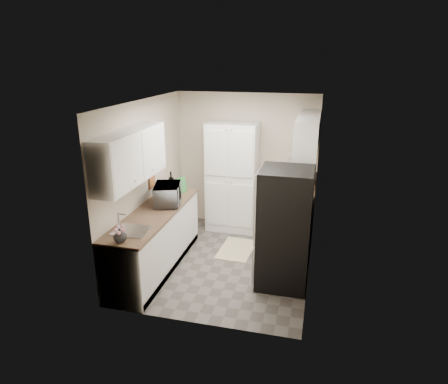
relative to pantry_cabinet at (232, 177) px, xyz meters
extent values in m
plane|color=#56514C|center=(0.20, -1.32, -1.00)|extent=(3.20, 3.20, 0.00)
cube|color=beige|center=(0.20, 0.28, 0.25)|extent=(2.60, 0.04, 2.50)
cube|color=beige|center=(0.20, -2.92, 0.25)|extent=(2.60, 0.04, 2.50)
cube|color=beige|center=(-1.10, -1.32, 0.25)|extent=(0.04, 3.20, 2.50)
cube|color=beige|center=(1.50, -1.32, 0.25)|extent=(0.04, 3.20, 2.50)
cube|color=white|center=(0.20, -1.32, 1.50)|extent=(2.60, 3.20, 0.04)
cube|color=white|center=(-0.93, -2.07, 0.83)|extent=(0.33, 1.60, 0.70)
cube|color=white|center=(1.33, -0.50, 0.89)|extent=(0.33, 1.55, 0.58)
cube|color=#99999E|center=(1.27, -0.93, 0.52)|extent=(0.45, 0.76, 0.13)
cube|color=#B7B7BC|center=(-0.79, -2.47, -0.07)|extent=(0.45, 0.40, 0.02)
cube|color=brown|center=(-1.09, -1.12, 0.18)|extent=(0.02, 0.22, 0.22)
cube|color=white|center=(0.00, 0.00, 0.00)|extent=(0.90, 0.55, 2.00)
cube|color=white|center=(-0.79, -1.75, -0.56)|extent=(0.60, 2.30, 0.88)
cube|color=brown|center=(-0.79, -1.75, -0.10)|extent=(0.63, 2.33, 0.04)
cube|color=white|center=(1.19, -0.12, -0.56)|extent=(0.60, 0.80, 0.88)
cube|color=brown|center=(1.19, -0.12, -0.10)|extent=(0.63, 0.83, 0.04)
cube|color=#B7B7BC|center=(1.17, -0.93, -0.55)|extent=(0.64, 0.76, 0.90)
cube|color=black|center=(1.17, -0.93, -0.08)|extent=(0.66, 0.78, 0.03)
cube|color=black|center=(1.46, -0.93, 0.02)|extent=(0.06, 0.76, 0.22)
cube|color=pink|center=(0.80, -1.06, -0.45)|extent=(0.01, 0.16, 0.42)
cube|color=beige|center=(0.80, -0.83, -0.45)|extent=(0.01, 0.16, 0.42)
cube|color=#B7B7BC|center=(1.14, -1.73, -0.15)|extent=(0.70, 0.72, 1.70)
imported|color=silver|center=(-0.71, -1.38, 0.08)|extent=(0.52, 0.65, 0.31)
cylinder|color=black|center=(-0.85, -0.87, 0.09)|extent=(0.09, 0.09, 0.34)
imported|color=silver|center=(-0.78, -2.79, 0.01)|extent=(0.17, 0.17, 0.17)
cube|color=#307F38|center=(-0.68, -0.82, 0.06)|extent=(0.09, 0.21, 0.27)
cube|color=silver|center=(1.29, 0.02, 0.04)|extent=(0.43, 0.49, 0.25)
cube|color=beige|center=(0.28, -0.87, -0.99)|extent=(0.57, 0.88, 0.01)
camera|label=1|loc=(1.56, -6.83, 2.10)|focal=32.00mm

